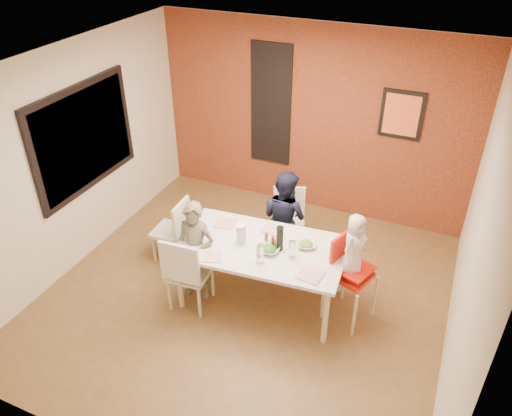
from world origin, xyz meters
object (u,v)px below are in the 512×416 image
at_px(chair_near, 186,270).
at_px(child_near, 196,252).
at_px(chair_far, 289,217).
at_px(paper_towel_roll, 241,234).
at_px(toddler, 354,246).
at_px(child_far, 284,217).
at_px(high_chair, 349,271).
at_px(chair_left, 175,227).
at_px(dining_table, 262,251).
at_px(wine_bottle, 280,238).

bearing_deg(chair_near, child_near, -92.74).
relative_size(chair_far, paper_towel_roll, 3.71).
xyz_separation_m(toddler, paper_towel_roll, (-1.21, -0.15, -0.10)).
height_order(child_far, toddler, toddler).
height_order(high_chair, paper_towel_roll, high_chair).
bearing_deg(paper_towel_roll, child_far, 76.66).
relative_size(chair_far, chair_left, 1.02).
height_order(high_chair, child_far, child_far).
relative_size(dining_table, child_far, 1.48).
bearing_deg(high_chair, child_far, 75.10).
bearing_deg(toddler, chair_near, 127.11).
bearing_deg(dining_table, toddler, 6.32).
xyz_separation_m(high_chair, child_far, (-0.99, 0.67, 0.01)).
bearing_deg(dining_table, child_near, -161.91).
distance_m(chair_far, high_chair, 1.37).
distance_m(dining_table, high_chair, 0.96).
distance_m(chair_left, child_near, 0.78).
xyz_separation_m(high_chair, toddler, (0.03, -0.02, 0.35)).
xyz_separation_m(high_chair, wine_bottle, (-0.76, -0.10, 0.28)).
height_order(chair_left, wine_bottle, wine_bottle).
relative_size(chair_left, child_far, 0.68).
xyz_separation_m(chair_far, child_far, (0.03, -0.23, 0.15)).
relative_size(chair_left, high_chair, 0.83).
distance_m(chair_left, toddler, 2.34).
relative_size(child_near, toddler, 1.72).
xyz_separation_m(chair_left, paper_towel_roll, (1.06, -0.30, 0.40)).
bearing_deg(child_near, chair_left, 134.48).
bearing_deg(wine_bottle, toddler, 6.37).
distance_m(chair_far, child_near, 1.43).
distance_m(chair_near, chair_far, 1.65).
distance_m(chair_near, paper_towel_roll, 0.73).
height_order(dining_table, child_near, child_near).
bearing_deg(chair_left, high_chair, 83.80).
bearing_deg(wine_bottle, dining_table, -173.89).
distance_m(chair_far, child_far, 0.28).
bearing_deg(chair_near, toddler, -165.00).
bearing_deg(child_near, wine_bottle, 10.15).
distance_m(chair_far, toddler, 1.48).
bearing_deg(toddler, chair_far, 66.30).
bearing_deg(child_far, chair_near, 83.15).
height_order(chair_near, paper_towel_roll, paper_towel_roll).
relative_size(chair_near, chair_left, 1.12).
height_order(dining_table, high_chair, high_chair).
relative_size(chair_near, child_near, 0.78).
height_order(child_near, wine_bottle, child_near).
height_order(child_near, paper_towel_roll, child_near).
distance_m(toddler, wine_bottle, 0.79).
xyz_separation_m(child_far, toddler, (1.02, -0.69, 0.34)).
distance_m(child_far, paper_towel_roll, 0.89).
bearing_deg(paper_towel_roll, chair_near, -136.89).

